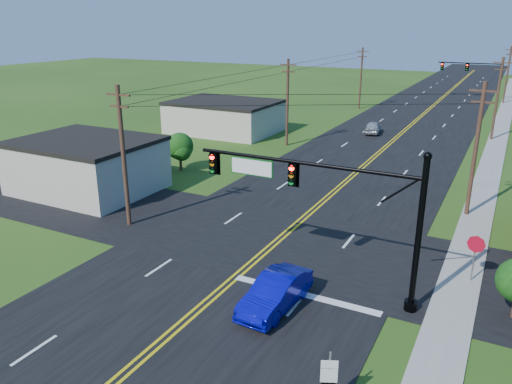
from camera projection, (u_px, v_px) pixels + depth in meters
The scene contains 19 objects.
ground at pixel (145, 352), 19.95m from camera, with size 260.00×260.00×0.00m, color #254714.
road_main at pixel (406, 128), 61.93m from camera, with size 16.00×220.00×0.04m, color black.
road_cross at pixel (274, 241), 30.02m from camera, with size 70.00×10.00×0.04m, color black.
sidewalk at pixel (493, 156), 48.95m from camera, with size 2.00×160.00×0.08m, color gray.
signal_mast_main at pixel (322, 198), 23.24m from camera, with size 11.30×0.60×7.48m.
signal_mast_far at pixel (472, 72), 83.73m from camera, with size 10.98×0.60×7.48m.
cream_bldg_near at pixel (87, 165), 38.46m from camera, with size 10.20×8.20×4.10m.
cream_bldg_far at pixel (225, 116), 59.56m from camera, with size 12.20×9.20×3.70m.
utility_pole_left_a at pixel (123, 154), 30.97m from camera, with size 1.80×0.28×9.00m.
utility_pole_left_b at pixel (287, 101), 51.97m from camera, with size 1.80×0.28×9.00m.
utility_pole_left_c at pixel (361, 77), 74.64m from camera, with size 1.80×0.28×9.00m.
utility_pole_right_a at pixel (476, 148), 32.62m from camera, with size 1.80×0.28×9.00m.
utility_pole_right_b at pixel (497, 97), 54.46m from camera, with size 1.80×0.28×9.00m.
utility_pole_right_c at pixel (507, 74), 79.65m from camera, with size 1.80×0.28×9.00m.
tree_left at pixel (180, 146), 43.84m from camera, with size 2.40×2.40×3.37m.
blue_car at pixel (275, 293), 22.77m from camera, with size 1.65×4.72×1.56m, color #0707A0.
distant_car at pixel (373, 128), 58.88m from camera, with size 1.67×4.16×1.42m, color #BABAC0.
route_sign at pixel (329, 377), 16.58m from camera, with size 0.54×0.26×2.29m.
stop_sign at pixel (475, 249), 24.76m from camera, with size 0.89×0.24×2.55m.
Camera 1 is at (11.69, -12.87, 12.51)m, focal length 35.00 mm.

